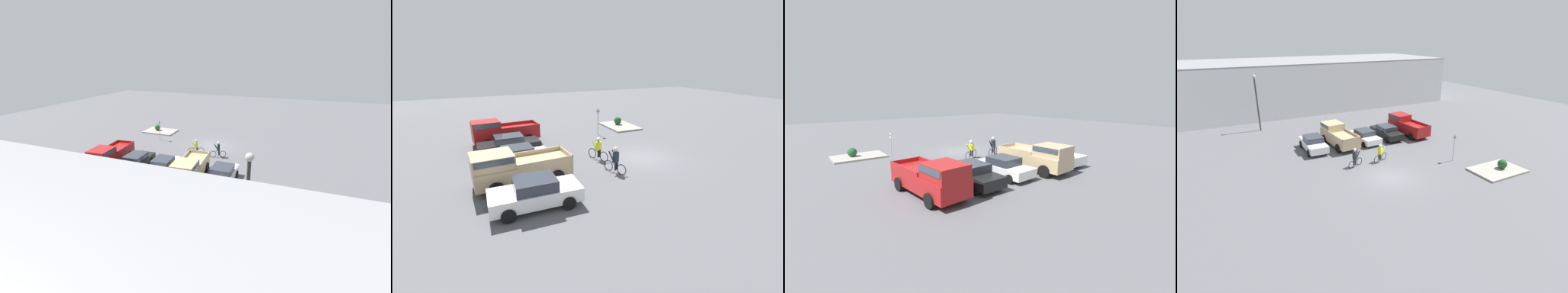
% 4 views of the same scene
% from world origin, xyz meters
% --- Properties ---
extents(ground_plane, '(80.00, 80.00, 0.00)m').
position_xyz_m(ground_plane, '(0.00, 0.00, 0.00)').
color(ground_plane, '#56565B').
extents(sedan_0, '(2.05, 4.44, 1.51)m').
position_xyz_m(sedan_0, '(-3.57, 8.81, 0.76)').
color(sedan_0, white).
rests_on(sedan_0, ground_plane).
extents(pickup_truck_0, '(2.54, 5.57, 2.10)m').
position_xyz_m(pickup_truck_0, '(-0.80, 9.30, 1.11)').
color(pickup_truck_0, tan).
rests_on(pickup_truck_0, ground_plane).
extents(sedan_1, '(2.19, 4.40, 1.35)m').
position_xyz_m(sedan_1, '(2.03, 8.69, 0.68)').
color(sedan_1, white).
rests_on(sedan_1, ground_plane).
extents(sedan_2, '(2.00, 4.59, 1.42)m').
position_xyz_m(sedan_2, '(4.83, 8.86, 0.72)').
color(sedan_2, black).
rests_on(sedan_2, ground_plane).
extents(pickup_truck_1, '(2.55, 5.52, 2.10)m').
position_xyz_m(pickup_truck_1, '(7.59, 9.13, 1.09)').
color(pickup_truck_1, maroon).
rests_on(pickup_truck_1, ground_plane).
extents(cyclist_0, '(1.69, 0.79, 1.67)m').
position_xyz_m(cyclist_0, '(0.89, 3.22, 0.86)').
color(cyclist_0, black).
rests_on(cyclist_0, ground_plane).
extents(cyclist_1, '(1.61, 0.76, 1.74)m').
position_xyz_m(cyclist_1, '(-1.59, 3.24, 0.89)').
color(cyclist_1, black).
rests_on(cyclist_1, ground_plane).
extents(fire_lane_sign, '(0.06, 0.30, 2.58)m').
position_xyz_m(fire_lane_sign, '(6.87, 0.33, 1.55)').
color(fire_lane_sign, '#9E9EA3').
rests_on(fire_lane_sign, ground_plane).
extents(curb_island, '(4.33, 2.98, 0.15)m').
position_xyz_m(curb_island, '(8.67, -3.17, 0.07)').
color(curb_island, gray).
rests_on(curb_island, ground_plane).
extents(shrub, '(0.79, 0.79, 0.79)m').
position_xyz_m(shrub, '(9.16, -3.20, 0.55)').
color(shrub, '#1E4C23').
rests_on(shrub, curb_island).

